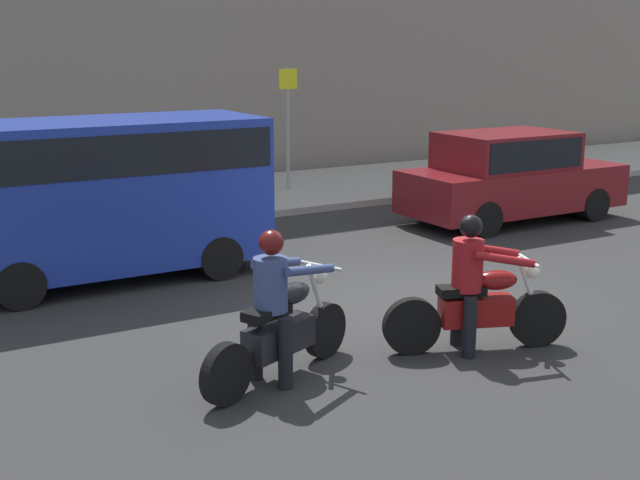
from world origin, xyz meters
TOP-DOWN VIEW (x-y plane):
  - ground_plane at (0.00, 0.00)m, footprint 80.00×80.00m
  - sidewalk_slab at (0.00, 8.00)m, footprint 40.00×4.40m
  - motorcycle_with_rider_crimson at (-0.26, -1.75)m, footprint 2.02×0.95m
  - motorcycle_with_rider_denim_blue at (-2.53, -1.39)m, footprint 2.04×1.03m
  - parked_sedan_maroon at (4.84, 3.25)m, footprint 4.40×1.82m
  - parked_van_cobalt_blue at (-2.96, 3.18)m, footprint 4.49×1.96m
  - street_sign_post at (2.51, 7.89)m, footprint 0.44×0.08m

SIDE VIEW (x-z plane):
  - ground_plane at x=0.00m, z-range 0.00..0.00m
  - sidewalk_slab at x=0.00m, z-range 0.00..0.14m
  - motorcycle_with_rider_crimson at x=-0.26m, z-range -0.14..1.41m
  - motorcycle_with_rider_denim_blue at x=-2.53m, z-range -0.14..1.44m
  - parked_sedan_maroon at x=4.84m, z-range 0.02..1.74m
  - parked_van_cobalt_blue at x=-2.96m, z-range 0.18..2.48m
  - street_sign_post at x=2.51m, z-range 0.42..3.11m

